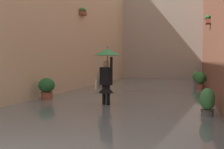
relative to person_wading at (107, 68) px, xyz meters
name	(u,v)px	position (x,y,z in m)	size (l,w,h in m)	color
ground_plane	(137,94)	(-0.20, -4.43, -1.34)	(60.00, 60.00, 0.00)	#605B56
flood_water	(137,93)	(-0.20, -4.43, -1.28)	(7.29, 28.13, 0.13)	slate
person_wading	(107,68)	(0.00, 0.00, 0.00)	(0.88, 0.88, 2.04)	#4C4233
potted_plant_far_left	(207,103)	(-3.11, 1.18, -0.89)	(0.40, 0.40, 0.86)	#66605B
potted_plant_mid_left	(201,80)	(-3.13, -6.87, -0.79)	(0.57, 0.57, 0.99)	#9E563D
potted_plant_far_right	(106,77)	(2.58, -8.80, -0.80)	(0.59, 0.59, 0.92)	#66605B
potted_plant_near_left	(196,78)	(-2.92, -9.03, -0.78)	(0.46, 0.46, 0.96)	#66605B
potted_plant_near_right	(47,88)	(2.56, -0.76, -0.80)	(0.62, 0.62, 0.93)	brown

